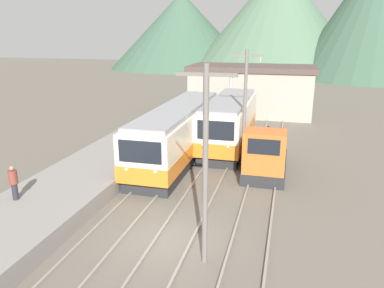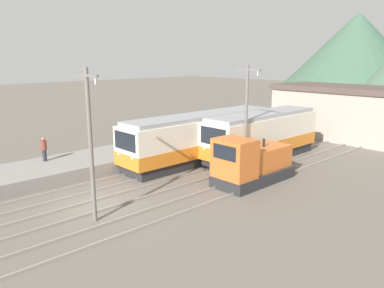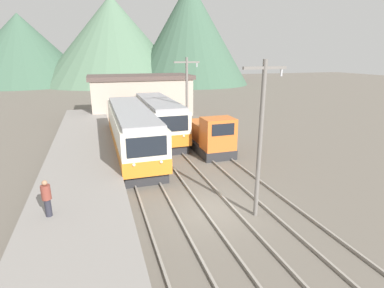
{
  "view_description": "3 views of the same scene",
  "coord_description": "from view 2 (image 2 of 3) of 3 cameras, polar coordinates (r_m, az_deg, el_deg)",
  "views": [
    {
      "loc": [
        4.28,
        -12.76,
        8.06
      ],
      "look_at": [
        -1.12,
        7.95,
        1.72
      ],
      "focal_mm": 35.0,
      "sensor_mm": 36.0,
      "label": 1
    },
    {
      "loc": [
        16.93,
        -8.9,
        7.57
      ],
      "look_at": [
        -1.08,
        7.79,
        1.89
      ],
      "focal_mm": 35.0,
      "sensor_mm": 36.0,
      "label": 2
    },
    {
      "loc": [
        -5.08,
        -12.23,
        7.31
      ],
      "look_at": [
        1.1,
        6.84,
        1.36
      ],
      "focal_mm": 28.0,
      "sensor_mm": 36.0,
      "label": 3
    }
  ],
  "objects": [
    {
      "name": "catenary_mast_mid",
      "position": [
        24.54,
        8.27,
        4.31
      ],
      "size": [
        2.0,
        0.2,
        7.17
      ],
      "color": "slate",
      "rests_on": "ground"
    },
    {
      "name": "commuter_train_center",
      "position": [
        28.81,
        10.58,
        0.99
      ],
      "size": [
        2.84,
        10.78,
        3.58
      ],
      "color": "#28282B",
      "rests_on": "ground"
    },
    {
      "name": "track_center",
      "position": [
        20.38,
        -13.92,
        -8.97
      ],
      "size": [
        1.54,
        60.0,
        0.14
      ],
      "color": "gray",
      "rests_on": "ground"
    },
    {
      "name": "commuter_train_left",
      "position": [
        27.98,
        1.57,
        0.81
      ],
      "size": [
        2.84,
        13.63,
        3.53
      ],
      "color": "#28282B",
      "rests_on": "ground"
    },
    {
      "name": "platform_left",
      "position": [
        25.83,
        -20.97,
        -3.9
      ],
      "size": [
        4.5,
        54.0,
        0.86
      ],
      "primitive_type": "cube",
      "color": "gray",
      "rests_on": "ground"
    },
    {
      "name": "shunting_locomotive",
      "position": [
        23.27,
        9.0,
        -3.01
      ],
      "size": [
        2.4,
        5.57,
        3.0
      ],
      "color": "#28282B",
      "rests_on": "ground"
    },
    {
      "name": "track_right",
      "position": [
        18.0,
        -9.15,
        -11.77
      ],
      "size": [
        1.54,
        60.0,
        0.14
      ],
      "color": "gray",
      "rests_on": "ground"
    },
    {
      "name": "station_building",
      "position": [
        38.91,
        21.83,
        4.62
      ],
      "size": [
        12.6,
        6.3,
        4.96
      ],
      "color": "#AD9E8E",
      "rests_on": "ground"
    },
    {
      "name": "catenary_mast_near",
      "position": [
        17.51,
        -15.22,
        0.48
      ],
      "size": [
        2.0,
        0.2,
        7.17
      ],
      "color": "slate",
      "rests_on": "ground"
    },
    {
      "name": "person_on_platform",
      "position": [
        26.57,
        -21.63,
        -0.61
      ],
      "size": [
        0.38,
        0.38,
        1.6
      ],
      "color": "#282833",
      "rests_on": "platform_left"
    },
    {
      "name": "track_left",
      "position": [
        22.73,
        -17.38,
        -6.85
      ],
      "size": [
        1.54,
        60.0,
        0.14
      ],
      "color": "gray",
      "rests_on": "ground"
    },
    {
      "name": "ground_plane",
      "position": [
        20.57,
        -14.18,
        -8.98
      ],
      "size": [
        200.0,
        200.0,
        0.0
      ],
      "primitive_type": "plane",
      "color": "#665E54"
    }
  ]
}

